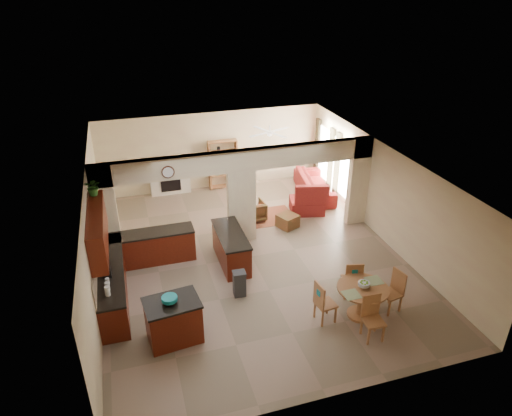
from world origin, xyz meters
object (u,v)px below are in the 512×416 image
object	(u,v)px
sofa	(314,185)
armchair	(254,211)
dining_table	(362,297)
kitchen_island	(173,320)

from	to	relation	value
sofa	armchair	distance (m)	2.88
sofa	armchair	world-z (taller)	sofa
dining_table	armchair	bearing A→B (deg)	101.02
dining_table	sofa	world-z (taller)	dining_table
kitchen_island	dining_table	world-z (taller)	kitchen_island
kitchen_island	armchair	distance (m)	5.67
sofa	armchair	bearing A→B (deg)	124.33
dining_table	armchair	size ratio (longest dim) A/B	1.69
dining_table	sofa	xyz separation A→B (m)	(1.60, 6.37, -0.15)
dining_table	armchair	distance (m)	5.27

